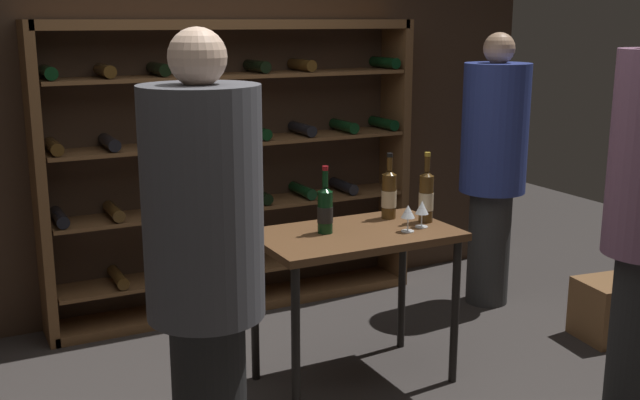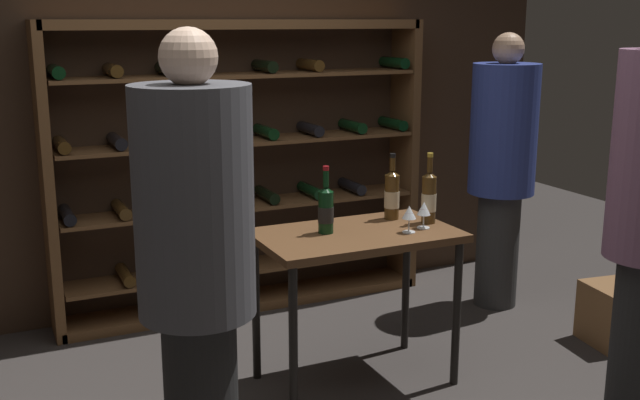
{
  "view_description": "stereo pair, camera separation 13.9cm",
  "coord_description": "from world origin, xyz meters",
  "px_view_note": "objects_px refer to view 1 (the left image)",
  "views": [
    {
      "loc": [
        -1.47,
        -3.01,
        1.92
      ],
      "look_at": [
        0.22,
        0.3,
        1.04
      ],
      "focal_mm": 43.02,
      "sensor_mm": 36.0,
      "label": 1
    },
    {
      "loc": [
        -1.35,
        -3.08,
        1.92
      ],
      "look_at": [
        0.22,
        0.3,
        1.04
      ],
      "focal_mm": 43.02,
      "sensor_mm": 36.0,
      "label": 2
    }
  ],
  "objects_px": {
    "wine_crate": "(617,309)",
    "wine_bottle_black_capsule": "(426,196)",
    "wine_rack": "(235,170)",
    "wine_glass_stemmed_left": "(422,209)",
    "wine_bottle_green_slim": "(389,194)",
    "person_guest_khaki": "(493,158)",
    "wine_bottle_amber_reserve": "(325,209)",
    "person_guest_blue_shirt": "(205,257)",
    "wine_glass_stemmed_center": "(408,213)",
    "tasting_table": "(355,250)"
  },
  "relations": [
    {
      "from": "tasting_table",
      "to": "wine_crate",
      "type": "height_order",
      "value": "tasting_table"
    },
    {
      "from": "wine_bottle_black_capsule",
      "to": "wine_glass_stemmed_center",
      "type": "distance_m",
      "value": 0.24
    },
    {
      "from": "tasting_table",
      "to": "wine_crate",
      "type": "bearing_deg",
      "value": -7.37
    },
    {
      "from": "wine_bottle_green_slim",
      "to": "wine_bottle_amber_reserve",
      "type": "height_order",
      "value": "wine_bottle_green_slim"
    },
    {
      "from": "wine_glass_stemmed_center",
      "to": "tasting_table",
      "type": "bearing_deg",
      "value": 152.01
    },
    {
      "from": "wine_rack",
      "to": "wine_bottle_green_slim",
      "type": "height_order",
      "value": "wine_rack"
    },
    {
      "from": "wine_crate",
      "to": "wine_bottle_black_capsule",
      "type": "xyz_separation_m",
      "value": [
        -1.3,
        0.22,
        0.8
      ]
    },
    {
      "from": "wine_bottle_green_slim",
      "to": "tasting_table",
      "type": "bearing_deg",
      "value": -152.66
    },
    {
      "from": "person_guest_blue_shirt",
      "to": "tasting_table",
      "type": "bearing_deg",
      "value": -175.45
    },
    {
      "from": "wine_rack",
      "to": "wine_bottle_amber_reserve",
      "type": "relative_size",
      "value": 7.18
    },
    {
      "from": "wine_bottle_green_slim",
      "to": "wine_crate",
      "type": "bearing_deg",
      "value": -14.83
    },
    {
      "from": "tasting_table",
      "to": "wine_bottle_amber_reserve",
      "type": "xyz_separation_m",
      "value": [
        -0.15,
        0.05,
        0.23
      ]
    },
    {
      "from": "person_guest_khaki",
      "to": "wine_bottle_amber_reserve",
      "type": "relative_size",
      "value": 5.23
    },
    {
      "from": "wine_crate",
      "to": "wine_bottle_amber_reserve",
      "type": "relative_size",
      "value": 1.36
    },
    {
      "from": "wine_rack",
      "to": "wine_bottle_amber_reserve",
      "type": "xyz_separation_m",
      "value": [
        0.0,
        -1.27,
        0.01
      ]
    },
    {
      "from": "wine_bottle_green_slim",
      "to": "wine_bottle_black_capsule",
      "type": "bearing_deg",
      "value": -49.12
    },
    {
      "from": "wine_bottle_amber_reserve",
      "to": "wine_glass_stemmed_center",
      "type": "height_order",
      "value": "wine_bottle_amber_reserve"
    },
    {
      "from": "wine_bottle_green_slim",
      "to": "wine_bottle_amber_reserve",
      "type": "xyz_separation_m",
      "value": [
        -0.45,
        -0.11,
        -0.01
      ]
    },
    {
      "from": "wine_bottle_amber_reserve",
      "to": "wine_glass_stemmed_center",
      "type": "relative_size",
      "value": 2.47
    },
    {
      "from": "wine_bottle_black_capsule",
      "to": "wine_glass_stemmed_center",
      "type": "xyz_separation_m",
      "value": [
        -0.2,
        -0.12,
        -0.04
      ]
    },
    {
      "from": "wine_glass_stemmed_left",
      "to": "wine_bottle_black_capsule",
      "type": "bearing_deg",
      "value": 45.08
    },
    {
      "from": "wine_rack",
      "to": "wine_glass_stemmed_left",
      "type": "xyz_separation_m",
      "value": [
        0.51,
        -1.41,
        -0.01
      ]
    },
    {
      "from": "wine_bottle_black_capsule",
      "to": "wine_bottle_amber_reserve",
      "type": "distance_m",
      "value": 0.59
    },
    {
      "from": "wine_rack",
      "to": "wine_glass_stemmed_left",
      "type": "height_order",
      "value": "wine_rack"
    },
    {
      "from": "wine_bottle_green_slim",
      "to": "wine_glass_stemmed_left",
      "type": "xyz_separation_m",
      "value": [
        0.05,
        -0.24,
        -0.04
      ]
    },
    {
      "from": "person_guest_blue_shirt",
      "to": "wine_bottle_black_capsule",
      "type": "xyz_separation_m",
      "value": [
        1.48,
        0.67,
        -0.06
      ]
    },
    {
      "from": "wine_crate",
      "to": "wine_bottle_amber_reserve",
      "type": "distance_m",
      "value": 2.06
    },
    {
      "from": "person_guest_blue_shirt",
      "to": "wine_glass_stemmed_center",
      "type": "height_order",
      "value": "person_guest_blue_shirt"
    },
    {
      "from": "wine_rack",
      "to": "wine_crate",
      "type": "height_order",
      "value": "wine_rack"
    },
    {
      "from": "wine_crate",
      "to": "wine_bottle_amber_reserve",
      "type": "height_order",
      "value": "wine_bottle_amber_reserve"
    },
    {
      "from": "tasting_table",
      "to": "wine_bottle_black_capsule",
      "type": "bearing_deg",
      "value": -0.45
    },
    {
      "from": "wine_bottle_black_capsule",
      "to": "wine_glass_stemmed_left",
      "type": "height_order",
      "value": "wine_bottle_black_capsule"
    },
    {
      "from": "wine_crate",
      "to": "wine_bottle_green_slim",
      "type": "height_order",
      "value": "wine_bottle_green_slim"
    },
    {
      "from": "tasting_table",
      "to": "wine_glass_stemmed_center",
      "type": "bearing_deg",
      "value": -27.99
    },
    {
      "from": "wine_rack",
      "to": "person_guest_khaki",
      "type": "distance_m",
      "value": 1.72
    },
    {
      "from": "wine_bottle_green_slim",
      "to": "wine_glass_stemmed_center",
      "type": "relative_size",
      "value": 2.57
    },
    {
      "from": "person_guest_blue_shirt",
      "to": "wine_bottle_amber_reserve",
      "type": "relative_size",
      "value": 5.38
    },
    {
      "from": "wine_crate",
      "to": "wine_bottle_black_capsule",
      "type": "relative_size",
      "value": 1.25
    },
    {
      "from": "wine_rack",
      "to": "person_guest_blue_shirt",
      "type": "relative_size",
      "value": 1.33
    },
    {
      "from": "wine_bottle_black_capsule",
      "to": "person_guest_blue_shirt",
      "type": "bearing_deg",
      "value": -155.54
    },
    {
      "from": "person_guest_blue_shirt",
      "to": "wine_bottle_black_capsule",
      "type": "height_order",
      "value": "person_guest_blue_shirt"
    },
    {
      "from": "person_guest_khaki",
      "to": "wine_bottle_amber_reserve",
      "type": "xyz_separation_m",
      "value": [
        -1.57,
        -0.58,
        -0.05
      ]
    },
    {
      "from": "person_guest_khaki",
      "to": "wine_crate",
      "type": "height_order",
      "value": "person_guest_khaki"
    },
    {
      "from": "person_guest_khaki",
      "to": "wine_glass_stemmed_left",
      "type": "distance_m",
      "value": 1.28
    },
    {
      "from": "wine_bottle_black_capsule",
      "to": "person_guest_khaki",
      "type": "bearing_deg",
      "value": 32.73
    },
    {
      "from": "wine_bottle_amber_reserve",
      "to": "wine_bottle_black_capsule",
      "type": "bearing_deg",
      "value": -5.03
    },
    {
      "from": "tasting_table",
      "to": "wine_bottle_green_slim",
      "type": "xyz_separation_m",
      "value": [
        0.3,
        0.16,
        0.24
      ]
    },
    {
      "from": "wine_bottle_black_capsule",
      "to": "wine_glass_stemmed_center",
      "type": "bearing_deg",
      "value": -147.97
    },
    {
      "from": "tasting_table",
      "to": "wine_rack",
      "type": "bearing_deg",
      "value": 96.8
    },
    {
      "from": "wine_rack",
      "to": "person_guest_blue_shirt",
      "type": "bearing_deg",
      "value": -113.92
    }
  ]
}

